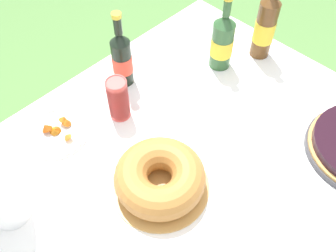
{
  "coord_description": "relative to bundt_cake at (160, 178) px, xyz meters",
  "views": [
    {
      "loc": [
        -0.5,
        -0.4,
        1.77
      ],
      "look_at": [
        0.04,
        0.13,
        0.82
      ],
      "focal_mm": 40.0,
      "sensor_mm": 36.0,
      "label": 1
    }
  ],
  "objects": [
    {
      "name": "ground_plane",
      "position": [
        0.11,
        -0.01,
        -0.81
      ],
      "size": [
        16.0,
        16.0,
        0.0
      ],
      "primitive_type": "plane",
      "color": "#568442"
    },
    {
      "name": "garden_table",
      "position": [
        0.11,
        -0.01,
        -0.13
      ],
      "size": [
        1.44,
        1.16,
        0.75
      ],
      "color": "#A87A47",
      "rests_on": "ground_plane"
    },
    {
      "name": "tablecloth",
      "position": [
        0.11,
        -0.01,
        -0.07
      ],
      "size": [
        1.45,
        1.17,
        0.1
      ],
      "color": "white",
      "rests_on": "garden_table"
    },
    {
      "name": "bundt_cake",
      "position": [
        0.0,
        0.0,
        0.0
      ],
      "size": [
        0.3,
        0.3,
        0.11
      ],
      "color": "tan",
      "rests_on": "tablecloth"
    },
    {
      "name": "cup_stack",
      "position": [
        0.11,
        0.31,
        0.03
      ],
      "size": [
        0.07,
        0.07,
        0.16
      ],
      "color": "#E04C47",
      "rests_on": "tablecloth"
    },
    {
      "name": "cider_bottle_green",
      "position": [
        0.55,
        0.22,
        0.06
      ],
      "size": [
        0.08,
        0.08,
        0.31
      ],
      "color": "#2D562D",
      "rests_on": "tablecloth"
    },
    {
      "name": "cider_bottle_amber",
      "position": [
        0.71,
        0.15,
        0.08
      ],
      "size": [
        0.08,
        0.08,
        0.35
      ],
      "color": "brown",
      "rests_on": "tablecloth"
    },
    {
      "name": "juice_bottle_red",
      "position": [
        0.23,
        0.42,
        0.06
      ],
      "size": [
        0.07,
        0.07,
        0.3
      ],
      "color": "black",
      "rests_on": "tablecloth"
    },
    {
      "name": "snack_plate_left",
      "position": [
        -0.1,
        0.39,
        -0.04
      ],
      "size": [
        0.21,
        0.21,
        0.05
      ],
      "color": "white",
      "rests_on": "tablecloth"
    }
  ]
}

